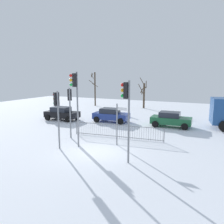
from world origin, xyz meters
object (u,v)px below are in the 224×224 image
direction_sign_post (118,122)px  traffic_light_rear_right (57,107)px  car_black_mid (62,113)px  traffic_light_mid_right (127,103)px  car_green_trailing (171,119)px  traffic_light_foreground_right (75,93)px  bare_tree_left (144,94)px  bare_tree_centre (95,88)px  car_blue_far (111,115)px  traffic_light_foreground_left (70,101)px

direction_sign_post → traffic_light_rear_right: bearing=-146.8°
traffic_light_rear_right → car_black_mid: traffic_light_rear_right is taller
traffic_light_mid_right → car_green_trailing: 10.48m
traffic_light_foreground_right → car_green_trailing: size_ratio=1.35×
traffic_light_rear_right → bare_tree_left: bearing=22.6°
car_green_trailing → traffic_light_foreground_right: bearing=-119.7°
traffic_light_foreground_right → traffic_light_mid_right: size_ratio=1.11×
car_black_mid → bare_tree_left: (5.64, 12.63, 1.38)m
direction_sign_post → car_green_trailing: bearing=71.5°
traffic_light_foreground_right → car_black_mid: traffic_light_foreground_right is taller
traffic_light_mid_right → bare_tree_centre: 24.34m
traffic_light_foreground_right → car_green_trailing: traffic_light_foreground_right is taller
car_blue_far → traffic_light_foreground_right: bearing=-84.2°
traffic_light_mid_right → car_green_trailing: (0.64, 10.12, -2.67)m
traffic_light_foreground_right → car_green_trailing: 10.66m
traffic_light_foreground_left → bare_tree_left: size_ratio=0.86×
direction_sign_post → traffic_light_foreground_left: bearing=176.6°
traffic_light_rear_right → bare_tree_left: (-0.28, 20.58, -0.75)m
car_green_trailing → bare_tree_left: size_ratio=0.83×
direction_sign_post → bare_tree_left: size_ratio=0.64×
bare_tree_left → traffic_light_rear_right: bearing=-89.2°
traffic_light_mid_right → traffic_light_foreground_left: 6.63m
traffic_light_rear_right → car_blue_far: size_ratio=1.01×
traffic_light_foreground_left → car_green_trailing: (6.59, 7.23, -2.17)m
car_blue_far → bare_tree_centre: bearing=123.3°
car_black_mid → car_green_trailing: bearing=5.7°
traffic_light_mid_right → car_blue_far: size_ratio=1.20×
bare_tree_left → car_black_mid: bearing=-114.1°
car_blue_far → bare_tree_centre: size_ratio=0.71×
traffic_light_foreground_left → direction_sign_post: 4.41m
traffic_light_foreground_right → car_black_mid: size_ratio=1.34×
direction_sign_post → car_green_trailing: 7.84m
traffic_light_mid_right → bare_tree_left: bearing=20.7°
direction_sign_post → bare_tree_left: (-3.73, 18.25, 0.46)m
traffic_light_foreground_left → car_blue_far: bearing=49.1°
traffic_light_foreground_right → traffic_light_foreground_left: 2.68m
car_green_trailing → car_blue_far: same height
traffic_light_foreground_left → car_green_trailing: bearing=9.3°
traffic_light_rear_right → traffic_light_foreground_left: size_ratio=0.99×
traffic_light_mid_right → car_blue_far: 11.58m
traffic_light_foreground_right → direction_sign_post: bearing=-109.5°
car_green_trailing → bare_tree_left: (-6.09, 10.83, 1.38)m
traffic_light_rear_right → car_black_mid: size_ratio=1.02×
car_blue_far → direction_sign_post: bearing=-64.9°
direction_sign_post → car_green_trailing: (2.36, 7.42, -0.92)m
direction_sign_post → car_black_mid: size_ratio=0.77×
traffic_light_mid_right → car_blue_far: bearing=36.1°
traffic_light_rear_right → car_green_trailing: (5.81, 9.75, -2.13)m
traffic_light_mid_right → direction_sign_post: 3.65m
car_black_mid → bare_tree_centre: bare_tree_centre is taller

